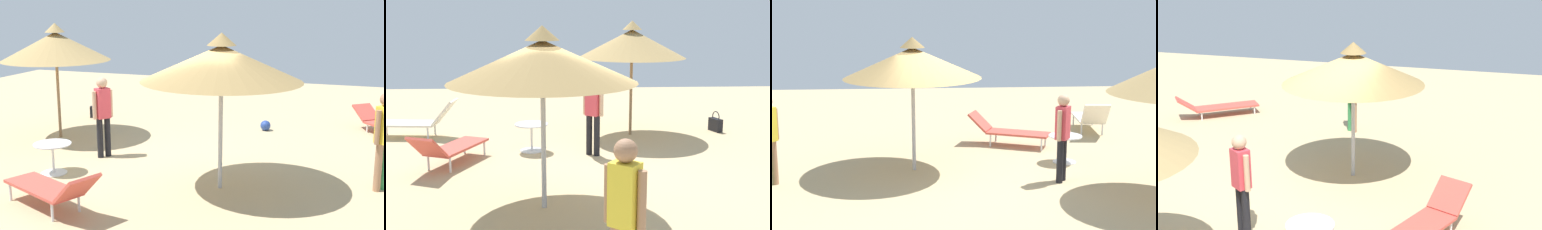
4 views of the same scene
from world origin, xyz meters
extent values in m
cube|color=tan|center=(0.00, 0.00, -0.05)|extent=(24.00, 24.00, 0.10)
cylinder|color=olive|center=(3.84, -1.45, 1.10)|extent=(0.07, 0.07, 2.19)
cone|color=tan|center=(3.84, -1.45, 2.26)|extent=(2.61, 2.61, 0.68)
cone|color=tan|center=(3.84, -1.45, 2.70)|extent=(0.47, 0.47, 0.22)
cylinder|color=#B2B2B7|center=(-0.90, 0.65, 1.11)|extent=(0.08, 0.08, 2.23)
cone|color=#997A47|center=(-0.90, 0.65, 2.28)|extent=(2.84, 2.84, 0.63)
cone|color=#997A47|center=(-0.90, 0.65, 2.69)|extent=(0.51, 0.51, 0.22)
cylinder|color=silver|center=(-3.74, -4.76, 0.11)|extent=(0.04, 0.04, 0.22)
cylinder|color=silver|center=(-3.37, -4.45, 0.11)|extent=(0.04, 0.04, 0.22)
cube|color=#CC4C3F|center=(-3.31, -4.89, 0.44)|extent=(0.76, 0.75, 0.38)
cube|color=#CC4C3F|center=(1.62, 2.43, 0.33)|extent=(1.62, 1.13, 0.05)
cylinder|color=silver|center=(2.30, 2.41, 0.15)|extent=(0.04, 0.04, 0.31)
cylinder|color=silver|center=(2.11, 1.96, 0.15)|extent=(0.04, 0.04, 0.31)
cylinder|color=silver|center=(1.13, 2.91, 0.15)|extent=(0.04, 0.04, 0.31)
cylinder|color=silver|center=(0.94, 2.45, 0.15)|extent=(0.04, 0.04, 0.31)
cube|color=#CC4C3F|center=(0.72, 2.81, 0.56)|extent=(0.68, 0.73, 0.45)
cylinder|color=#A57554|center=(-3.60, -0.12, 0.44)|extent=(0.13, 0.13, 0.88)
cylinder|color=#A57554|center=(-3.53, -0.04, 1.19)|extent=(0.09, 0.09, 0.61)
cylinder|color=black|center=(1.96, -0.43, 0.43)|extent=(0.13, 0.13, 0.87)
cylinder|color=black|center=(2.07, -0.28, 0.43)|extent=(0.13, 0.13, 0.87)
cube|color=#D83F4C|center=(2.01, -0.36, 1.19)|extent=(0.34, 0.36, 0.65)
sphere|color=tan|center=(2.01, -0.36, 1.63)|extent=(0.23, 0.23, 0.23)
cylinder|color=tan|center=(1.91, -0.52, 1.17)|extent=(0.09, 0.09, 0.60)
cylinder|color=tan|center=(2.12, -0.20, 1.17)|extent=(0.09, 0.09, 0.60)
cube|color=black|center=(4.06, -3.69, 0.17)|extent=(0.44, 0.28, 0.33)
torus|color=black|center=(4.06, -3.69, 0.38)|extent=(0.28, 0.11, 0.28)
cylinder|color=silver|center=(2.42, 0.96, 0.60)|extent=(0.73, 0.73, 0.02)
cylinder|color=silver|center=(2.42, 0.96, 0.29)|extent=(0.05, 0.05, 0.59)
cylinder|color=silver|center=(2.42, 0.96, 0.01)|extent=(0.51, 0.51, 0.02)
sphere|color=navy|center=(-0.85, -3.79, 0.13)|extent=(0.27, 0.27, 0.27)
camera|label=1|loc=(-3.34, 9.20, 3.35)|focal=48.22mm
camera|label=2|loc=(-8.34, 0.53, 2.96)|focal=47.06mm
camera|label=3|loc=(-0.69, -10.87, 3.52)|focal=52.64mm
camera|label=4|loc=(9.18, 3.62, 4.52)|focal=50.85mm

